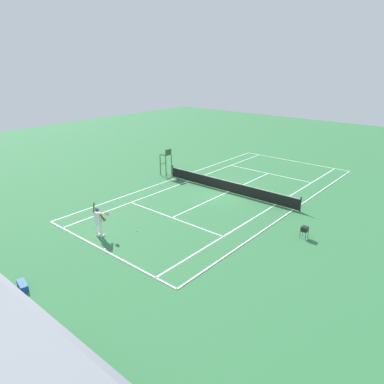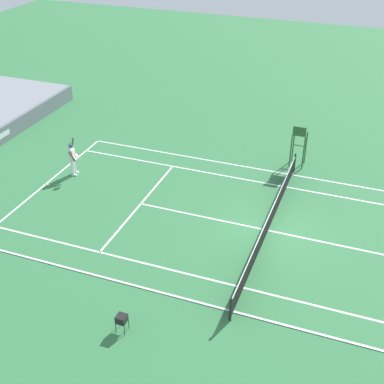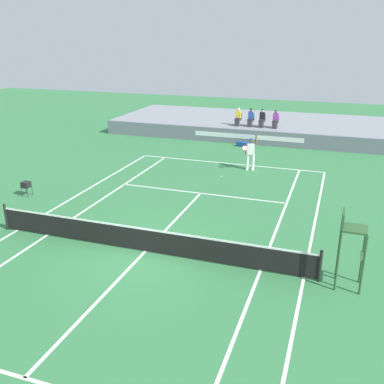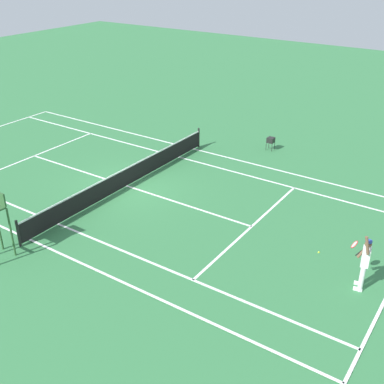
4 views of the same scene
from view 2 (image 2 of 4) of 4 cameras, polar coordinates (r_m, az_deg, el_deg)
ground_plane at (r=23.98m, az=8.35°, el=-4.24°), size 80.00×80.00×0.00m
court at (r=23.98m, az=8.35°, el=-4.22°), size 11.08×23.88×0.03m
net at (r=23.68m, az=8.44°, el=-3.22°), size 11.98×0.10×1.07m
tennis_player at (r=28.38m, az=-12.98°, el=3.64°), size 0.74×0.74×2.08m
tennis_ball at (r=27.10m, az=-10.81°, el=0.16°), size 0.07×0.07×0.07m
umpire_chair at (r=28.94m, az=11.68°, el=5.62°), size 0.77×0.77×2.44m
ball_hopper at (r=18.91m, az=-7.73°, el=-13.58°), size 0.36×0.36×0.70m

